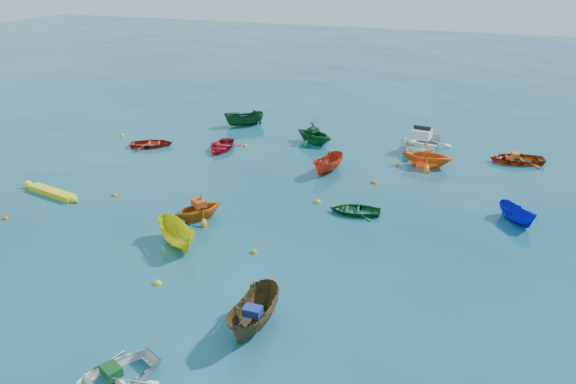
% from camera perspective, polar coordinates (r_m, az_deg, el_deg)
% --- Properties ---
extents(ground, '(160.00, 160.00, 0.00)m').
position_cam_1_polar(ground, '(26.43, -3.83, -4.80)').
color(ground, '#0B4051').
rests_on(ground, ground).
extents(sampan_brown_mid, '(1.30, 3.39, 1.31)m').
position_cam_1_polar(sampan_brown_mid, '(20.72, -3.39, -13.58)').
color(sampan_brown_mid, '#4E391C').
rests_on(sampan_brown_mid, ground).
extents(dinghy_orange_w, '(3.30, 3.40, 1.37)m').
position_cam_1_polar(dinghy_orange_w, '(28.68, -9.02, -2.70)').
color(dinghy_orange_w, '#D06813').
rests_on(dinghy_orange_w, ground).
extents(sampan_yellow_mid, '(3.22, 2.88, 1.22)m').
position_cam_1_polar(sampan_yellow_mid, '(26.37, -11.09, -5.30)').
color(sampan_yellow_mid, yellow).
rests_on(sampan_yellow_mid, ground).
extents(dinghy_green_e, '(2.86, 2.24, 0.54)m').
position_cam_1_polar(dinghy_green_e, '(29.14, 6.78, -2.13)').
color(dinghy_green_e, '#125018').
rests_on(dinghy_green_e, ground).
extents(dinghy_red_nw, '(3.54, 3.17, 0.60)m').
position_cam_1_polar(dinghy_red_nw, '(40.06, -13.66, 4.53)').
color(dinghy_red_nw, '#AB210E').
rests_on(dinghy_red_nw, ground).
extents(sampan_orange_n, '(1.78, 3.16, 1.15)m').
position_cam_1_polar(sampan_orange_n, '(34.43, 4.09, 2.06)').
color(sampan_orange_n, '#BB3011').
rests_on(sampan_orange_n, ground).
extents(dinghy_green_n, '(3.83, 3.61, 1.60)m').
position_cam_1_polar(dinghy_green_n, '(39.66, 2.65, 4.99)').
color(dinghy_green_n, '#135526').
rests_on(dinghy_green_n, ground).
extents(dinghy_red_ne, '(3.87, 3.17, 0.70)m').
position_cam_1_polar(dinghy_red_ne, '(38.79, 22.14, 2.82)').
color(dinghy_red_ne, '#A2320D').
rests_on(dinghy_red_ne, ground).
extents(sampan_blue_far, '(2.23, 2.47, 0.94)m').
position_cam_1_polar(sampan_blue_far, '(30.24, 22.13, -2.81)').
color(sampan_blue_far, '#0D10AA').
rests_on(sampan_blue_far, ground).
extents(dinghy_red_far, '(2.69, 3.42, 0.64)m').
position_cam_1_polar(dinghy_red_far, '(38.61, -6.77, 4.33)').
color(dinghy_red_far, red).
rests_on(dinghy_red_far, ground).
extents(dinghy_orange_far, '(3.16, 2.73, 1.65)m').
position_cam_1_polar(dinghy_orange_far, '(36.32, 13.89, 2.56)').
color(dinghy_orange_far, orange).
rests_on(dinghy_orange_far, ground).
extents(sampan_green_far, '(3.18, 2.81, 1.20)m').
position_cam_1_polar(sampan_green_far, '(43.86, -4.46, 6.74)').
color(sampan_green_far, '#0F4216').
rests_on(sampan_green_far, ground).
extents(kayak_yellow, '(4.12, 1.40, 0.41)m').
position_cam_1_polar(kayak_yellow, '(33.68, -22.79, -0.28)').
color(kayak_yellow, yellow).
rests_on(kayak_yellow, ground).
extents(motorboat_white, '(4.14, 5.36, 1.63)m').
position_cam_1_polar(motorboat_white, '(39.13, 13.27, 4.12)').
color(motorboat_white, white).
rests_on(motorboat_white, ground).
extents(tarp_green_a, '(0.78, 0.70, 0.31)m').
position_cam_1_polar(tarp_green_a, '(18.99, -17.52, -16.93)').
color(tarp_green_a, '#11461E').
rests_on(tarp_green_a, dinghy_white_near).
extents(tarp_blue_a, '(0.63, 0.48, 0.31)m').
position_cam_1_polar(tarp_blue_a, '(20.14, -3.62, -11.98)').
color(tarp_blue_a, navy).
rests_on(tarp_blue_a, sampan_brown_mid).
extents(tarp_orange_a, '(0.88, 0.83, 0.34)m').
position_cam_1_polar(tarp_orange_a, '(28.34, -9.04, -1.12)').
color(tarp_orange_a, '#D34515').
rests_on(tarp_orange_a, dinghy_orange_w).
extents(tarp_green_b, '(0.69, 0.78, 0.31)m').
position_cam_1_polar(tarp_green_b, '(39.43, 2.56, 6.34)').
color(tarp_green_b, '#104115').
rests_on(tarp_green_b, dinghy_green_n).
extents(tarp_orange_b, '(0.56, 0.66, 0.28)m').
position_cam_1_polar(tarp_orange_b, '(38.61, 22.10, 3.51)').
color(tarp_orange_b, orange).
rests_on(tarp_orange_b, dinghy_red_ne).
extents(buoy_or_a, '(0.30, 0.30, 0.30)m').
position_cam_1_polar(buoy_or_a, '(31.70, -26.77, -2.46)').
color(buoy_or_a, '#D5520B').
rests_on(buoy_or_a, ground).
extents(buoy_ye_a, '(0.33, 0.33, 0.33)m').
position_cam_1_polar(buoy_ye_a, '(23.65, -13.11, -9.08)').
color(buoy_ye_a, yellow).
rests_on(buoy_ye_a, ground).
extents(buoy_or_b, '(0.32, 0.32, 0.32)m').
position_cam_1_polar(buoy_or_b, '(25.30, -3.51, -6.17)').
color(buoy_or_b, orange).
rests_on(buoy_or_b, ground).
extents(buoy_ye_b, '(0.35, 0.35, 0.35)m').
position_cam_1_polar(buoy_ye_b, '(42.98, -16.51, 5.49)').
color(buoy_ye_b, yellow).
rests_on(buoy_ye_b, ground).
extents(buoy_or_c, '(0.32, 0.32, 0.32)m').
position_cam_1_polar(buoy_or_c, '(32.40, -17.21, -0.37)').
color(buoy_or_c, '#FC5D0D').
rests_on(buoy_or_c, ground).
extents(buoy_ye_c, '(0.37, 0.37, 0.37)m').
position_cam_1_polar(buoy_ye_c, '(30.17, 2.99, -1.07)').
color(buoy_ye_c, gold).
rests_on(buoy_ye_c, ground).
extents(buoy_or_d, '(0.35, 0.35, 0.35)m').
position_cam_1_polar(buoy_or_d, '(33.02, 8.72, 0.89)').
color(buoy_or_d, '#DA630B').
rests_on(buoy_or_d, ground).
extents(buoy_ye_d, '(0.31, 0.31, 0.31)m').
position_cam_1_polar(buoy_ye_d, '(39.09, -4.38, 4.67)').
color(buoy_ye_d, gold).
rests_on(buoy_ye_d, ground).
extents(buoy_or_e, '(0.30, 0.30, 0.30)m').
position_cam_1_polar(buoy_or_e, '(36.05, 11.06, 2.66)').
color(buoy_or_e, orange).
rests_on(buoy_or_e, ground).
extents(buoy_ye_e, '(0.37, 0.37, 0.37)m').
position_cam_1_polar(buoy_ye_e, '(38.55, 21.67, 2.77)').
color(buoy_ye_e, yellow).
rests_on(buoy_ye_e, ground).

